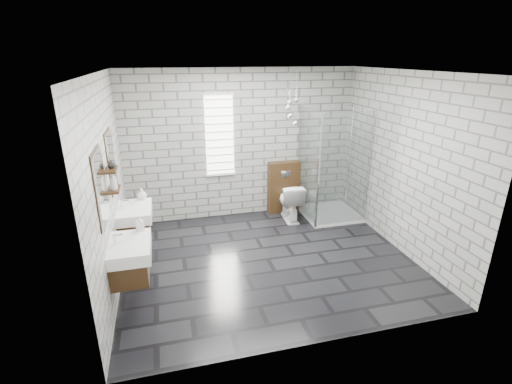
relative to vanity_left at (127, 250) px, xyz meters
name	(u,v)px	position (x,y,z in m)	size (l,w,h in m)	color
floor	(268,260)	(1.91, 0.62, -0.77)	(4.20, 3.60, 0.02)	black
ceiling	(270,71)	(1.91, 0.62, 1.95)	(4.20, 3.60, 0.02)	white
wall_back	(241,145)	(1.91, 2.43, 0.59)	(4.20, 0.02, 2.70)	#A4A49F
wall_front	(323,230)	(1.91, -1.19, 0.59)	(4.20, 0.02, 2.70)	#A4A49F
wall_left	(107,187)	(-0.20, 0.62, 0.59)	(0.02, 3.60, 2.70)	#A4A49F
wall_right	(403,163)	(4.02, 0.62, 0.59)	(0.02, 3.60, 2.70)	#A4A49F
vanity_left	(127,250)	(0.00, 0.00, 0.00)	(0.47, 0.70, 1.57)	#3F2813
vanity_right	(132,214)	(0.00, 1.09, 0.00)	(0.47, 0.70, 1.57)	#3F2813
shelf_lower	(114,190)	(-0.12, 0.57, 0.56)	(0.14, 0.30, 0.03)	#3F2813
shelf_upper	(111,170)	(-0.12, 0.57, 0.82)	(0.14, 0.30, 0.03)	#3F2813
window	(220,136)	(1.51, 2.40, 0.79)	(0.56, 0.05, 1.48)	white
cistern_panel	(284,187)	(2.71, 2.32, -0.26)	(0.60, 0.20, 1.00)	#3F2813
flush_plate	(286,174)	(2.71, 2.21, 0.04)	(0.18, 0.01, 0.12)	silver
shower_enclosure	(328,193)	(3.41, 1.80, -0.25)	(1.00, 1.00, 2.03)	white
pendant_cluster	(292,109)	(2.70, 1.99, 1.27)	(0.23, 0.22, 0.95)	silver
toilet	(290,201)	(2.71, 1.94, -0.40)	(0.39, 0.69, 0.70)	white
soap_bottle_a	(140,223)	(0.15, 0.31, 0.19)	(0.09, 0.09, 0.19)	#B2B2B2
soap_bottle_b	(142,194)	(0.15, 1.40, 0.18)	(0.13, 0.13, 0.17)	#B2B2B2
soap_bottle_c	(113,181)	(-0.11, 0.52, 0.69)	(0.09, 0.09, 0.23)	#B2B2B2
vase	(111,164)	(-0.11, 0.59, 0.89)	(0.10, 0.10, 0.10)	#B2B2B2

